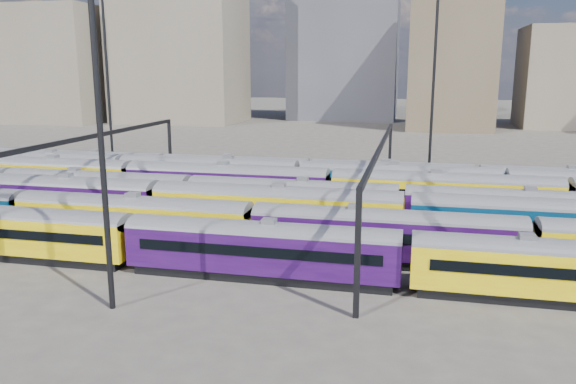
% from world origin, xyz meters
% --- Properties ---
extents(ground, '(500.00, 500.00, 0.00)m').
position_xyz_m(ground, '(0.00, 0.00, 0.00)').
color(ground, '#453F3B').
rests_on(ground, ground).
extents(rake_0, '(120.16, 2.93, 4.93)m').
position_xyz_m(rake_0, '(-7.33, -15.00, 2.59)').
color(rake_0, black).
rests_on(rake_0, ground).
extents(rake_1, '(124.77, 3.04, 5.12)m').
position_xyz_m(rake_1, '(0.64, -10.00, 2.69)').
color(rake_1, black).
rests_on(rake_1, ground).
extents(rake_2, '(157.47, 3.29, 5.55)m').
position_xyz_m(rake_2, '(1.34, -5.00, 2.91)').
color(rake_2, black).
rests_on(rake_2, ground).
extents(rake_3, '(124.35, 3.03, 5.11)m').
position_xyz_m(rake_3, '(12.06, 0.00, 2.68)').
color(rake_3, black).
rests_on(rake_3, ground).
extents(rake_4, '(157.88, 3.30, 5.57)m').
position_xyz_m(rake_4, '(-6.63, 5.00, 2.92)').
color(rake_4, black).
rests_on(rake_4, ground).
extents(rake_5, '(109.43, 3.20, 5.41)m').
position_xyz_m(rake_5, '(11.35, 10.00, 2.84)').
color(rake_5, black).
rests_on(rake_5, ground).
extents(rake_6, '(116.05, 2.83, 4.76)m').
position_xyz_m(rake_6, '(-18.74, 15.00, 2.50)').
color(rake_6, black).
rests_on(rake_6, ground).
extents(gantry_1, '(0.35, 40.35, 8.03)m').
position_xyz_m(gantry_1, '(-20.00, 0.00, 6.79)').
color(gantry_1, black).
rests_on(gantry_1, ground).
extents(gantry_2, '(0.35, 40.35, 8.03)m').
position_xyz_m(gantry_2, '(10.00, 0.00, 6.79)').
color(gantry_2, black).
rests_on(gantry_2, ground).
extents(mast_1, '(1.40, 0.50, 25.60)m').
position_xyz_m(mast_1, '(-30.00, 22.00, 13.97)').
color(mast_1, black).
rests_on(mast_1, ground).
extents(mast_2, '(1.40, 0.50, 25.60)m').
position_xyz_m(mast_2, '(-5.00, -22.00, 13.97)').
color(mast_2, black).
rests_on(mast_2, ground).
extents(mast_3, '(1.40, 0.50, 25.60)m').
position_xyz_m(mast_3, '(15.00, 24.00, 13.97)').
color(mast_3, black).
rests_on(mast_3, ground).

